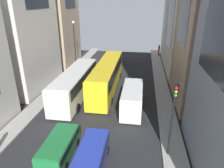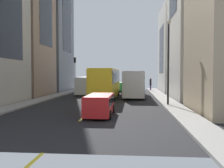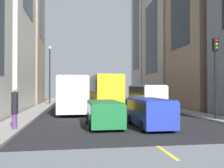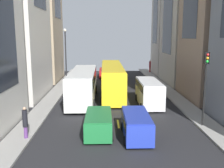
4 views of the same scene
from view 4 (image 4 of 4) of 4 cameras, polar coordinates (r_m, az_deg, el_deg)
name	(u,v)px [view 4 (image 4 of 4)]	position (r m, az deg, el deg)	size (l,w,h in m)	color
ground_plane	(113,91)	(33.65, 0.21, -1.64)	(40.04, 40.04, 0.00)	black
sidewalk_west	(58,91)	(34.15, -11.79, -1.56)	(1.84, 44.00, 0.15)	gray
sidewalk_east	(168,91)	(34.61, 12.04, -1.41)	(1.84, 44.00, 0.15)	gray
lane_stripe_1	(118,124)	(21.51, 1.37, -8.69)	(0.16, 2.00, 0.01)	yellow
lane_stripe_2	(114,99)	(29.56, 0.49, -3.34)	(0.16, 2.00, 0.01)	yellow
lane_stripe_3	(112,85)	(37.77, -0.01, -0.29)	(0.16, 2.00, 0.01)	yellow
lane_stripe_4	(111,76)	(46.04, -0.33, 1.66)	(0.16, 2.00, 0.01)	yellow
lane_stripe_5	(110,70)	(54.36, -0.55, 3.02)	(0.16, 2.00, 0.01)	yellow
building_east_2	(196,16)	(41.54, 17.76, 13.89)	(8.38, 10.12, 19.77)	#B7B2A8
building_east_3	(180,4)	(50.74, 14.64, 16.49)	(8.96, 7.45, 25.32)	#B7B2A8
city_bus_white	(83,83)	(28.76, -6.35, 0.29)	(2.80, 11.57, 3.35)	silver
streetcar_yellow	(112,77)	(31.68, 0.02, 1.51)	(2.70, 13.87, 3.59)	yellow
delivery_van_white	(149,91)	(26.95, 8.06, -1.51)	(2.25, 6.09, 2.58)	white
car_red_0	(105,72)	(44.72, -1.61, 2.55)	(1.90, 4.43, 1.52)	red
car_green_1	(99,122)	(19.14, -2.94, -8.29)	(2.04, 4.37, 1.54)	#1E7238
car_blue_2	(136,123)	(18.61, 5.33, -8.56)	(1.96, 4.56, 1.71)	#2338AD
pedestrian_waiting_curb	(150,66)	(50.88, 8.27, 3.93)	(0.36, 0.36, 2.27)	maroon
pedestrian_crossing_near	(25,122)	(18.90, -18.40, -7.80)	(0.35, 0.35, 2.20)	#593372
traffic_light_near_corner	(206,75)	(21.07, 19.74, 1.87)	(0.32, 0.44, 5.72)	black
streetlamp_near	(66,51)	(38.69, -10.08, 7.15)	(0.44, 0.44, 7.91)	black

